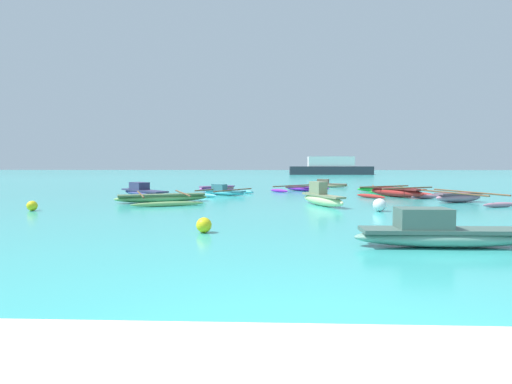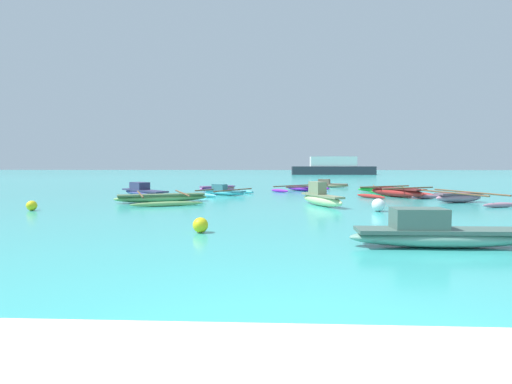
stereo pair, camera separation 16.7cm
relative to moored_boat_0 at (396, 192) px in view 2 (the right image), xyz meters
name	(u,v)px [view 2 (the right image)]	position (x,y,z in m)	size (l,w,h in m)	color
moored_boat_0	(396,192)	(0.00, 0.00, 0.00)	(4.20, 3.55, 0.54)	#AD2523
moored_boat_1	(218,188)	(-9.94, 3.64, -0.06)	(2.30, 1.85, 0.36)	#CC5EC0
moored_boat_2	(301,188)	(-4.64, 4.55, -0.09)	(4.00, 3.94, 0.36)	purple
moored_boat_3	(388,190)	(0.57, 3.51, -0.09)	(3.64, 3.95, 0.37)	green
moored_boat_4	(224,192)	(-9.19, 0.84, -0.06)	(3.31, 3.89, 0.60)	#52C4D7
moored_boat_5	(143,191)	(-13.39, -0.16, 0.00)	(3.50, 3.42, 0.74)	#474A8E
moored_boat_6	(459,197)	(1.86, -2.99, -0.03)	(3.03, 4.79, 0.49)	#A87388
moored_boat_7	(321,197)	(-4.45, -4.65, 0.09)	(1.61, 3.03, 0.98)	beige
moored_boat_8	(328,184)	(-2.39, 8.80, -0.04)	(2.94, 1.56, 0.60)	tan
moored_boat_9	(437,233)	(-3.01, -12.86, 0.03)	(3.76, 0.76, 0.80)	#689988
moored_boat_10	(162,198)	(-11.45, -3.45, -0.06)	(4.26, 4.87, 0.42)	#76A961
mooring_buoy_0	(378,205)	(-2.61, -6.60, -0.02)	(0.47, 0.47, 0.47)	white
mooring_buoy_1	(200,225)	(-8.19, -11.38, -0.06)	(0.39, 0.39, 0.39)	yellow
mooring_buoy_2	(32,206)	(-15.28, -6.98, -0.07)	(0.37, 0.37, 0.37)	yellow
distant_ferry	(333,167)	(3.30, 46.08, 0.97)	(13.68, 3.01, 3.01)	#2D333D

